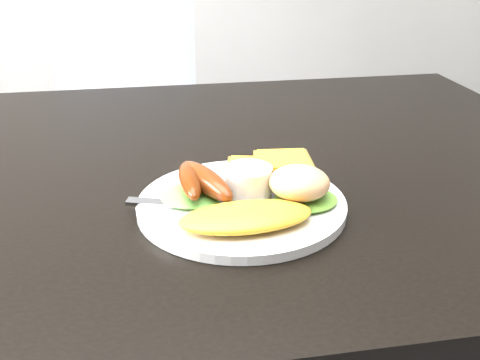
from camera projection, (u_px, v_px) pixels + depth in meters
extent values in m
cube|color=black|center=(173.00, 175.00, 0.77)|extent=(1.20, 0.80, 0.04)
cube|color=tan|center=(130.00, 137.00, 1.72)|extent=(0.46, 0.46, 0.05)
imported|color=#2F4588|center=(190.00, 59.00, 1.52)|extent=(0.57, 0.44, 1.42)
cylinder|color=white|center=(242.00, 205.00, 0.63)|extent=(0.24, 0.24, 0.01)
ellipsoid|color=#4A9939|center=(194.00, 194.00, 0.63)|extent=(0.10, 0.09, 0.01)
ellipsoid|color=#448C2F|center=(306.00, 199.00, 0.62)|extent=(0.08, 0.08, 0.01)
ellipsoid|color=#FFDB48|center=(246.00, 217.00, 0.57)|extent=(0.14, 0.07, 0.02)
ellipsoid|color=#5A280A|center=(190.00, 180.00, 0.63)|extent=(0.03, 0.10, 0.02)
ellipsoid|color=maroon|center=(206.00, 180.00, 0.63)|extent=(0.07, 0.11, 0.03)
cylinder|color=white|center=(248.00, 180.00, 0.64)|extent=(0.07, 0.07, 0.03)
cube|color=brown|center=(255.00, 172.00, 0.68)|extent=(0.08, 0.08, 0.01)
cube|color=olive|center=(284.00, 164.00, 0.67)|extent=(0.07, 0.07, 0.01)
ellipsoid|color=beige|center=(299.00, 183.00, 0.62)|extent=(0.09, 0.08, 0.04)
cube|color=#ADAFB7|center=(203.00, 206.00, 0.61)|extent=(0.17, 0.07, 0.00)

